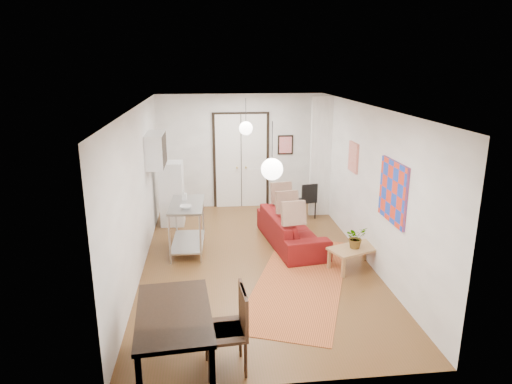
{
  "coord_description": "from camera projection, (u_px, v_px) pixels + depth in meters",
  "views": [
    {
      "loc": [
        -0.88,
        -7.98,
        3.65
      ],
      "look_at": [
        0.04,
        0.38,
        1.25
      ],
      "focal_mm": 32.0,
      "sensor_mm": 36.0,
      "label": 1
    }
  ],
  "objects": [
    {
      "name": "painting_popart",
      "position": [
        393.0,
        192.0,
        7.3
      ],
      "size": [
        0.05,
        1.0,
        1.0
      ],
      "primitive_type": "cube",
      "color": "red",
      "rests_on": "wall_right"
    },
    {
      "name": "black_side_chair",
      "position": [
        305.0,
        196.0,
        11.09
      ],
      "size": [
        0.48,
        0.48,
        0.88
      ],
      "rotation": [
        0.0,
        0.0,
        3.36
      ],
      "color": "black",
      "rests_on": "floor"
    },
    {
      "name": "soap_bottle",
      "position": [
        184.0,
        195.0,
        9.1
      ],
      "size": [
        0.1,
        0.1,
        0.21
      ],
      "primitive_type": "imported",
      "rotation": [
        0.0,
        0.0,
        -0.04
      ],
      "color": "#4FA1AB",
      "rests_on": "kitchen_counter"
    },
    {
      "name": "wall_cabinet",
      "position": [
        156.0,
        150.0,
        9.43
      ],
      "size": [
        0.35,
        1.0,
        0.7
      ],
      "primitive_type": "cube",
      "color": "white",
      "rests_on": "wall_left"
    },
    {
      "name": "wall_front",
      "position": [
        291.0,
        271.0,
        4.98
      ],
      "size": [
        4.2,
        0.02,
        2.9
      ],
      "primitive_type": "cube",
      "color": "white",
      "rests_on": "floor"
    },
    {
      "name": "coffee_table",
      "position": [
        355.0,
        250.0,
        8.28
      ],
      "size": [
        1.05,
        0.81,
        0.41
      ],
      "rotation": [
        0.0,
        0.0,
        0.37
      ],
      "color": "tan",
      "rests_on": "floor"
    },
    {
      "name": "painting_abstract",
      "position": [
        353.0,
        157.0,
        9.21
      ],
      "size": [
        0.05,
        0.5,
        0.6
      ],
      "primitive_type": "cube",
      "color": "beige",
      "rests_on": "wall_right"
    },
    {
      "name": "sofa",
      "position": [
        291.0,
        229.0,
        9.42
      ],
      "size": [
        1.19,
        2.36,
        0.66
      ],
      "primitive_type": "imported",
      "rotation": [
        0.0,
        0.0,
        1.71
      ],
      "color": "maroon",
      "rests_on": "floor"
    },
    {
      "name": "poster_back",
      "position": [
        285.0,
        145.0,
        11.72
      ],
      "size": [
        0.4,
        0.03,
        0.5
      ],
      "primitive_type": "cube",
      "color": "red",
      "rests_on": "wall_back"
    },
    {
      "name": "double_doors",
      "position": [
        241.0,
        161.0,
        11.7
      ],
      "size": [
        1.44,
        0.06,
        2.5
      ],
      "primitive_type": "cube",
      "color": "white",
      "rests_on": "wall_back"
    },
    {
      "name": "print_left",
      "position": [
        151.0,
        144.0,
        9.88
      ],
      "size": [
        0.03,
        0.44,
        0.54
      ],
      "primitive_type": "cube",
      "color": "#93633D",
      "rests_on": "wall_left"
    },
    {
      "name": "wall_left",
      "position": [
        139.0,
        191.0,
        8.1
      ],
      "size": [
        0.02,
        7.0,
        2.9
      ],
      "primitive_type": "cube",
      "color": "white",
      "rests_on": "floor"
    },
    {
      "name": "fridge",
      "position": [
        172.0,
        194.0,
        10.48
      ],
      "size": [
        0.54,
        0.54,
        1.48
      ],
      "primitive_type": "cube",
      "rotation": [
        0.0,
        0.0,
        -0.03
      ],
      "color": "white",
      "rests_on": "floor"
    },
    {
      "name": "stub_partition",
      "position": [
        321.0,
        157.0,
        10.96
      ],
      "size": [
        0.5,
        0.1,
        2.9
      ],
      "primitive_type": "cube",
      "color": "white",
      "rests_on": "floor"
    },
    {
      "name": "kilim_rug",
      "position": [
        301.0,
        279.0,
        7.94
      ],
      "size": [
        2.64,
        4.02,
        0.01
      ],
      "primitive_type": "cube",
      "rotation": [
        0.0,
        0.0,
        -0.36
      ],
      "color": "#C35F30",
      "rests_on": "floor"
    },
    {
      "name": "bowl",
      "position": [
        186.0,
        207.0,
        8.6
      ],
      "size": [
        0.24,
        0.24,
        0.06
      ],
      "primitive_type": "imported",
      "rotation": [
        0.0,
        0.0,
        -0.04
      ],
      "color": "silver",
      "rests_on": "kitchen_counter"
    },
    {
      "name": "pendant_front",
      "position": [
        272.0,
        169.0,
        6.2
      ],
      "size": [
        0.3,
        0.3,
        0.8
      ],
      "color": "white",
      "rests_on": "ceiling"
    },
    {
      "name": "dining_table",
      "position": [
        174.0,
        318.0,
        5.37
      ],
      "size": [
        0.98,
        1.58,
        0.84
      ],
      "rotation": [
        0.0,
        0.0,
        0.08
      ],
      "color": "black",
      "rests_on": "floor"
    },
    {
      "name": "dining_chair_far",
      "position": [
        225.0,
        321.0,
        5.57
      ],
      "size": [
        0.53,
        0.72,
        1.04
      ],
      "rotation": [
        0.0,
        0.0,
        -1.49
      ],
      "color": "#341C10",
      "rests_on": "floor"
    },
    {
      "name": "kitchen_counter",
      "position": [
        187.0,
        220.0,
        8.98
      ],
      "size": [
        0.7,
        1.32,
        0.99
      ],
      "rotation": [
        0.0,
        0.0,
        -0.04
      ],
      "color": "#B3B6B8",
      "rests_on": "floor"
    },
    {
      "name": "ceiling",
      "position": [
        256.0,
        107.0,
        7.93
      ],
      "size": [
        4.2,
        7.0,
        0.02
      ],
      "primitive_type": "cube",
      "color": "silver",
      "rests_on": "wall_back"
    },
    {
      "name": "pendant_back",
      "position": [
        246.0,
        128.0,
        10.02
      ],
      "size": [
        0.3,
        0.3,
        0.8
      ],
      "color": "white",
      "rests_on": "ceiling"
    },
    {
      "name": "wall_back",
      "position": [
        241.0,
        151.0,
        11.67
      ],
      "size": [
        4.2,
        0.02,
        2.9
      ],
      "primitive_type": "cube",
      "color": "white",
      "rests_on": "floor"
    },
    {
      "name": "dining_chair_near",
      "position": [
        224.0,
        316.0,
        5.69
      ],
      "size": [
        0.53,
        0.72,
        1.04
      ],
      "rotation": [
        0.0,
        0.0,
        -1.49
      ],
      "color": "#341C10",
      "rests_on": "floor"
    },
    {
      "name": "floor",
      "position": [
        256.0,
        260.0,
        8.73
      ],
      "size": [
        7.0,
        7.0,
        0.0
      ],
      "primitive_type": "plane",
      "color": "brown",
      "rests_on": "ground"
    },
    {
      "name": "potted_plant",
      "position": [
        356.0,
        237.0,
        8.21
      ],
      "size": [
        0.42,
        0.45,
        0.4
      ],
      "primitive_type": "imported",
      "rotation": [
        0.0,
        0.0,
        0.37
      ],
      "color": "#355F2A",
      "rests_on": "coffee_table"
    },
    {
      "name": "wall_right",
      "position": [
        367.0,
        184.0,
        8.55
      ],
      "size": [
        0.02,
        7.0,
        2.9
      ],
      "primitive_type": "cube",
      "color": "white",
      "rests_on": "floor"
    }
  ]
}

